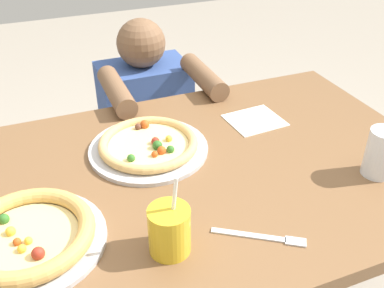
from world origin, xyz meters
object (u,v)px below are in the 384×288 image
Objects in this scene: water_cup_clear at (381,153)px; diner_seated at (148,137)px; fork at (263,237)px; drink_cup_colored at (169,230)px; pizza_near at (28,236)px; pizza_far at (149,145)px.

diner_seated reaches higher than water_cup_clear.
water_cup_clear is 0.71× the size of fork.
water_cup_clear is at bearing 13.87° from fork.
water_cup_clear is 0.40m from fork.
drink_cup_colored is 0.21m from fork.
pizza_near reaches higher than pizza_far.
pizza_near is 0.34× the size of diner_seated.
diner_seated is (0.15, 0.55, -0.33)m from pizza_far.
diner_seated is (-0.36, 0.86, -0.37)m from water_cup_clear.
pizza_far is 0.35× the size of diner_seated.
drink_cup_colored is at bearing -103.20° from diner_seated.
pizza_far is at bearing 148.14° from water_cup_clear.
water_cup_clear is (0.58, 0.05, 0.01)m from drink_cup_colored.
pizza_near is 0.99m from diner_seated.
diner_seated is at bearing 112.75° from water_cup_clear.
drink_cup_colored is 1.03× the size of fork.
pizza_far is 0.65m from diner_seated.
drink_cup_colored reaches higher than fork.
pizza_near is at bearing -121.42° from diner_seated.
drink_cup_colored is at bearing 167.20° from fork.
pizza_far is 0.37m from drink_cup_colored.
pizza_near is 0.49m from fork.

